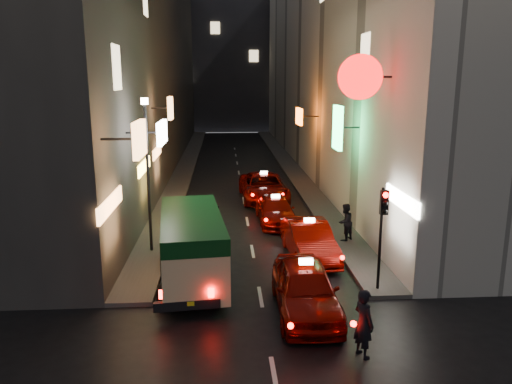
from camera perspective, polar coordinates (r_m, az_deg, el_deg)
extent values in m
cube|color=#3D3A37|center=(41.50, -13.73, 15.11)|extent=(6.00, 52.00, 18.00)
cube|color=#F29B54|center=(16.21, -13.17, 5.92)|extent=(0.18, 1.70, 1.14)
cube|color=white|center=(20.23, -10.69, 6.70)|extent=(0.18, 2.13, 0.89)
cube|color=#F29B54|center=(27.55, -9.76, 9.43)|extent=(0.18, 1.34, 1.22)
cube|color=#F29B54|center=(17.42, -16.32, -1.32)|extent=(0.10, 3.44, 0.55)
cube|color=gold|center=(24.50, -12.69, 2.88)|extent=(0.10, 3.36, 0.55)
cube|color=#F29B54|center=(29.20, -11.28, 4.51)|extent=(0.10, 3.24, 0.55)
cube|color=#FFE5B2|center=(19.27, -15.67, 13.55)|extent=(0.06, 1.30, 1.60)
cube|color=beige|center=(41.94, 9.18, 15.28)|extent=(6.00, 52.00, 18.00)
cylinder|color=#F20A0A|center=(18.94, 11.82, 12.75)|extent=(1.63, 0.18, 1.63)
cube|color=#32FE72|center=(22.95, 9.31, 7.27)|extent=(0.18, 1.31, 1.97)
cube|color=#EC520B|center=(32.50, 4.95, 8.61)|extent=(0.18, 1.85, 1.05)
cube|color=white|center=(17.98, 16.33, -0.89)|extent=(0.10, 3.09, 0.55)
cube|color=#FFE5B2|center=(22.76, 12.37, 15.31)|extent=(0.06, 1.30, 1.60)
cube|color=#343439|center=(73.00, -2.96, 15.89)|extent=(30.00, 10.00, 22.00)
cube|color=#484642|center=(41.60, -7.98, 2.99)|extent=(1.50, 52.00, 0.15)
cube|color=#484642|center=(41.84, 3.73, 3.14)|extent=(1.50, 52.00, 0.15)
cube|color=beige|center=(17.68, -7.33, -6.00)|extent=(2.62, 5.97, 2.12)
cube|color=#0B3915|center=(17.44, -7.41, -3.45)|extent=(2.65, 5.99, 0.53)
cube|color=black|center=(17.89, -7.30, -5.05)|extent=(2.41, 3.67, 0.48)
cube|color=black|center=(15.39, -7.88, -12.65)|extent=(1.99, 0.39, 0.29)
cube|color=#FF0A05|center=(15.24, -10.71, -11.44)|extent=(0.17, 0.06, 0.27)
cube|color=#FF0A05|center=(15.13, -5.15, -11.44)|extent=(0.17, 0.06, 0.27)
cylinder|color=black|center=(19.85, -9.52, -7.19)|extent=(0.21, 0.73, 0.73)
cylinder|color=black|center=(16.31, -4.42, -11.60)|extent=(0.21, 0.73, 0.73)
imported|color=#670500|center=(15.67, 5.68, -10.47)|extent=(2.43, 5.81, 1.84)
cube|color=white|center=(15.30, 5.76, -6.99)|extent=(0.42, 0.18, 0.16)
sphere|color=#FF0A05|center=(13.20, 3.97, -15.01)|extent=(0.16, 0.16, 0.16)
sphere|color=#FF0A05|center=(13.50, 11.08, -14.57)|extent=(0.16, 0.16, 0.16)
imported|color=#670500|center=(20.27, 6.08, -5.15)|extent=(2.61, 5.61, 1.74)
cube|color=white|center=(19.99, 6.14, -2.54)|extent=(0.43, 0.21, 0.16)
sphere|color=#FF0A05|center=(17.83, 4.97, -7.60)|extent=(0.16, 0.16, 0.16)
sphere|color=#FF0A05|center=(18.12, 9.83, -7.41)|extent=(0.16, 0.16, 0.16)
imported|color=#670500|center=(25.05, 2.25, -1.87)|extent=(2.08, 4.76, 1.50)
cube|color=white|center=(24.85, 2.27, 0.00)|extent=(0.43, 0.19, 0.16)
sphere|color=#FF0A05|center=(22.93, 1.16, -3.20)|extent=(0.16, 0.16, 0.16)
sphere|color=#FF0A05|center=(23.08, 4.44, -3.13)|extent=(0.16, 0.16, 0.16)
imported|color=#670500|center=(29.64, 0.89, 0.80)|extent=(2.62, 5.89, 1.84)
cube|color=white|center=(29.45, 0.90, 2.73)|extent=(0.43, 0.20, 0.16)
sphere|color=#FF0A05|center=(27.01, -0.38, -0.33)|extent=(0.16, 0.16, 0.16)
sphere|color=#FF0A05|center=(27.16, 3.06, -0.28)|extent=(0.16, 0.16, 0.16)
imported|color=black|center=(13.56, 12.22, -13.98)|extent=(0.69, 0.81, 2.11)
imported|color=black|center=(22.15, 10.15, -3.14)|extent=(0.82, 0.79, 1.87)
cylinder|color=black|center=(17.13, 14.02, -5.24)|extent=(0.10, 0.10, 3.50)
cube|color=black|center=(16.62, 14.45, -1.17)|extent=(0.26, 0.18, 0.80)
sphere|color=#FF0A05|center=(16.46, 14.62, -0.35)|extent=(0.18, 0.18, 0.18)
sphere|color=black|center=(16.52, 14.57, -1.26)|extent=(0.17, 0.17, 0.17)
sphere|color=black|center=(16.58, 14.51, -2.16)|extent=(0.17, 0.17, 0.17)
cylinder|color=black|center=(20.50, -12.22, 1.42)|extent=(0.12, 0.12, 6.00)
cylinder|color=#FFE5BF|center=(20.14, -12.64, 10.10)|extent=(0.28, 0.28, 0.25)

